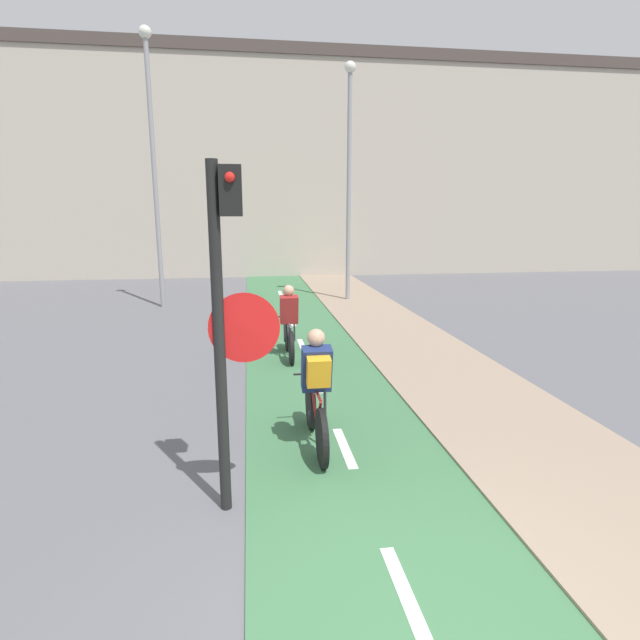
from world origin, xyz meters
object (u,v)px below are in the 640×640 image
(traffic_light_pole, at_px, (227,305))
(cyclist_far, at_px, (289,326))
(street_lamp_far, at_px, (153,146))
(street_lamp_sidewalk, at_px, (349,161))
(cyclist_near, at_px, (316,393))

(traffic_light_pole, xyz_separation_m, cyclist_far, (0.99, 5.25, -1.40))
(street_lamp_far, xyz_separation_m, cyclist_far, (3.50, -6.25, -4.19))
(street_lamp_sidewalk, bearing_deg, street_lamp_far, -176.67)
(street_lamp_sidewalk, distance_m, cyclist_far, 8.06)
(street_lamp_far, distance_m, cyclist_far, 8.30)
(street_lamp_sidewalk, height_order, cyclist_far, street_lamp_sidewalk)
(cyclist_far, bearing_deg, street_lamp_far, 119.23)
(street_lamp_far, distance_m, street_lamp_sidewalk, 6.04)
(traffic_light_pole, bearing_deg, cyclist_far, 79.33)
(traffic_light_pole, relative_size, street_lamp_sidewalk, 0.45)
(traffic_light_pole, bearing_deg, cyclist_near, 50.14)
(traffic_light_pole, distance_m, street_lamp_sidewalk, 12.61)
(street_lamp_far, bearing_deg, cyclist_far, -60.77)
(traffic_light_pole, height_order, cyclist_far, traffic_light_pole)
(cyclist_near, distance_m, cyclist_far, 4.06)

